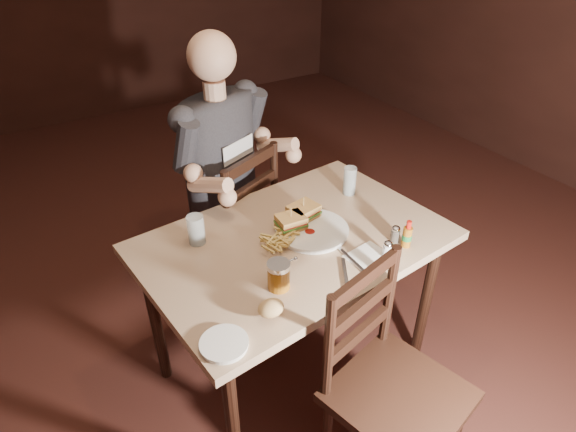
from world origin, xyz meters
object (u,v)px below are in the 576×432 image
chair_far (225,227)px  dinner_plate (312,231)px  glass_left (196,230)px  glass_right (350,181)px  chair_near (399,396)px  side_plate (224,345)px  main_table (294,254)px  syrup_dispenser (279,275)px  hot_sauce (407,234)px  diner (225,142)px

chair_far → dinner_plate: chair_far is taller
glass_left → glass_right: size_ratio=0.93×
chair_far → glass_right: size_ratio=7.08×
glass_right → chair_near: bearing=-114.8°
chair_near → dinner_plate: 0.71m
glass_right → side_plate: glass_right is taller
main_table → syrup_dispenser: syrup_dispenser is taller
side_plate → glass_right: bearing=30.5°
hot_sauce → chair_near: bearing=-131.0°
syrup_dispenser → hot_sauce: bearing=-11.5°
glass_right → hot_sauce: glass_right is taller
dinner_plate → syrup_dispenser: size_ratio=2.73×
main_table → hot_sauce: size_ratio=10.88×
chair_near → glass_left: size_ratio=7.46×
chair_near → syrup_dispenser: (-0.24, 0.42, 0.36)m
diner → glass_left: diner is taller
main_table → glass_right: 0.46m
chair_near → glass_left: 0.97m
diner → chair_near: bearing=-110.0°
diner → glass_left: (-0.32, -0.39, -0.15)m
syrup_dispenser → glass_right: bearing=26.6°
dinner_plate → side_plate: dinner_plate is taller
main_table → glass_right: size_ratio=9.60×
chair_near → dinner_plate: chair_near is taller
syrup_dispenser → side_plate: bearing=-158.8°
diner → dinner_plate: bearing=-102.5°
main_table → chair_far: bearing=93.9°
glass_right → dinner_plate: bearing=-152.2°
main_table → syrup_dispenser: (-0.20, -0.22, 0.13)m
glass_left → chair_near: bearing=-64.9°
chair_near → hot_sauce: chair_near is taller
glass_left → glass_right: 0.75m
chair_far → chair_near: (0.08, -1.25, -0.01)m
chair_far → hot_sauce: bearing=90.9°
hot_sauce → chair_far: bearing=113.6°
dinner_plate → syrup_dispenser: 0.36m
main_table → dinner_plate: bearing=-3.8°
diner → syrup_dispenser: bearing=-125.9°
chair_far → glass_right: 0.73m
chair_near → glass_right: size_ratio=6.90×
chair_far → glass_left: chair_far is taller
chair_near → dinner_plate: bearing=72.1°
chair_near → side_plate: bearing=138.5°
chair_far → side_plate: 1.11m
dinner_plate → glass_right: size_ratio=2.20×
glass_right → diner: bearing=136.8°
chair_far → glass_left: (-0.30, -0.43, 0.36)m
chair_near → diner: size_ratio=0.94×
syrup_dispenser → chair_near: bearing=-65.5°
main_table → glass_left: 0.42m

